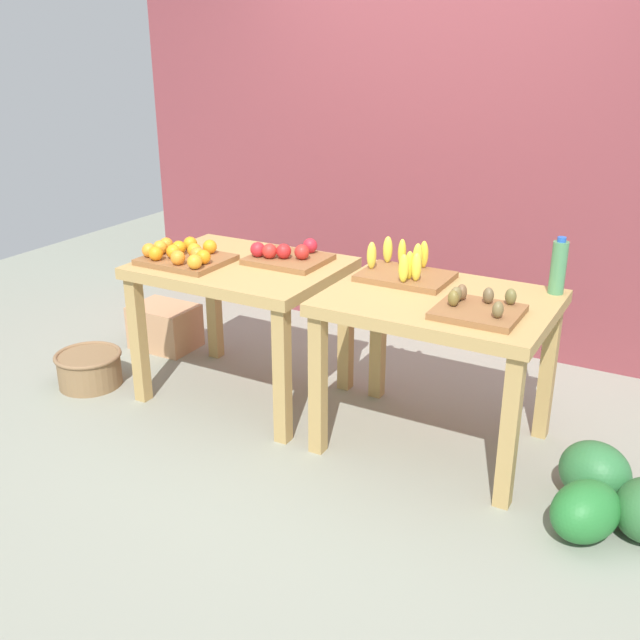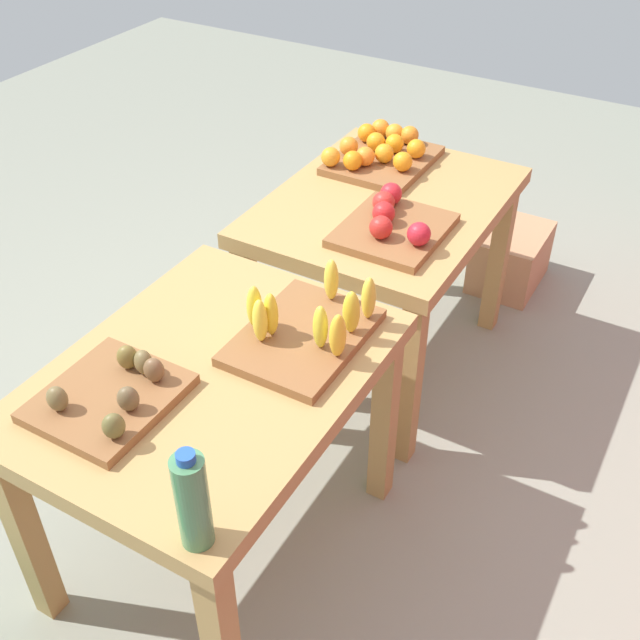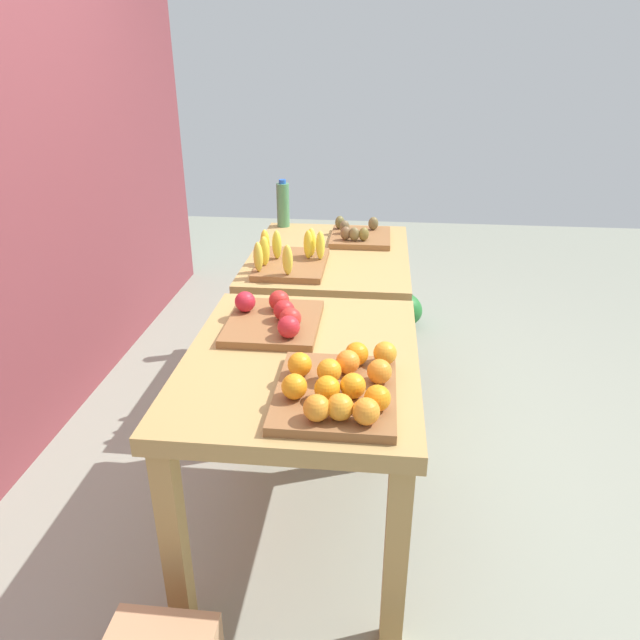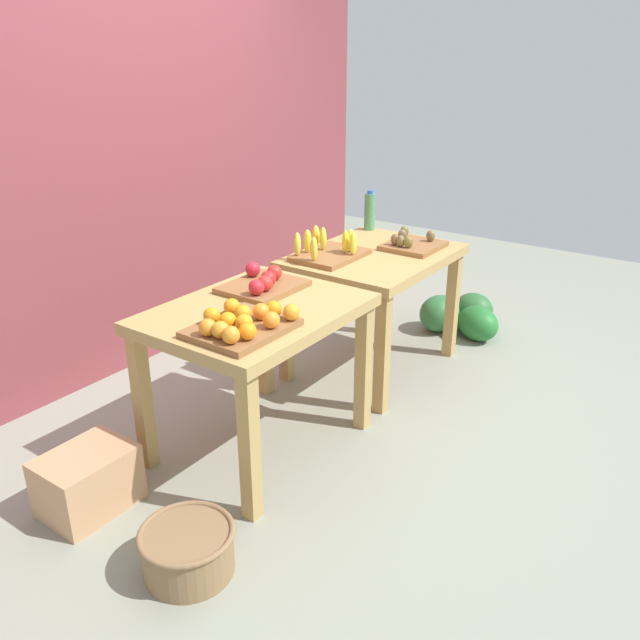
{
  "view_description": "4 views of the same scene",
  "coord_description": "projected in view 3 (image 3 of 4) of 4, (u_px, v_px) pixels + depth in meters",
  "views": [
    {
      "loc": [
        1.64,
        -3.09,
        1.92
      ],
      "look_at": [
        -0.06,
        -0.04,
        0.56
      ],
      "focal_mm": 41.44,
      "sensor_mm": 36.0,
      "label": 1
    },
    {
      "loc": [
        1.77,
        1.05,
        2.17
      ],
      "look_at": [
        -0.0,
        0.03,
        0.59
      ],
      "focal_mm": 42.99,
      "sensor_mm": 36.0,
      "label": 2
    },
    {
      "loc": [
        -2.34,
        -0.25,
        1.74
      ],
      "look_at": [
        0.06,
        -0.0,
        0.62
      ],
      "focal_mm": 33.32,
      "sensor_mm": 36.0,
      "label": 3
    },
    {
      "loc": [
        -2.74,
        -1.93,
        1.92
      ],
      "look_at": [
        -0.08,
        -0.04,
        0.56
      ],
      "focal_mm": 36.22,
      "sensor_mm": 36.0,
      "label": 4
    }
  ],
  "objects": [
    {
      "name": "ground_plane",
      "position": [
        319.0,
        442.0,
        2.87
      ],
      "size": [
        8.0,
        8.0,
        0.0
      ],
      "primitive_type": "plane",
      "color": "gray"
    },
    {
      "name": "display_table_left",
      "position": [
        302.0,
        384.0,
        2.08
      ],
      "size": [
        1.04,
        0.8,
        0.78
      ],
      "color": "tan",
      "rests_on": "ground_plane"
    },
    {
      "name": "display_table_right",
      "position": [
        330.0,
        273.0,
        3.09
      ],
      "size": [
        1.04,
        0.8,
        0.78
      ],
      "color": "tan",
      "rests_on": "ground_plane"
    },
    {
      "name": "orange_bin",
      "position": [
        340.0,
        386.0,
        1.76
      ],
      "size": [
        0.45,
        0.38,
        0.11
      ],
      "color": "brown",
      "rests_on": "display_table_left"
    },
    {
      "name": "apple_bin",
      "position": [
        275.0,
        318.0,
        2.22
      ],
      "size": [
        0.4,
        0.34,
        0.11
      ],
      "color": "brown",
      "rests_on": "display_table_left"
    },
    {
      "name": "banana_crate",
      "position": [
        290.0,
        259.0,
        2.82
      ],
      "size": [
        0.44,
        0.32,
        0.17
      ],
      "color": "brown",
      "rests_on": "display_table_right"
    },
    {
      "name": "kiwi_bin",
      "position": [
        359.0,
        235.0,
        3.22
      ],
      "size": [
        0.36,
        0.32,
        0.1
      ],
      "color": "brown",
      "rests_on": "display_table_right"
    },
    {
      "name": "water_bottle",
      "position": [
        283.0,
        204.0,
        3.43
      ],
      "size": [
        0.07,
        0.07,
        0.27
      ],
      "color": "#4C8C59",
      "rests_on": "display_table_right"
    },
    {
      "name": "watermelon_pile",
      "position": [
        377.0,
        303.0,
        4.08
      ],
      "size": [
        0.56,
        0.67,
        0.27
      ],
      "color": "#2D6532",
      "rests_on": "ground_plane"
    }
  ]
}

